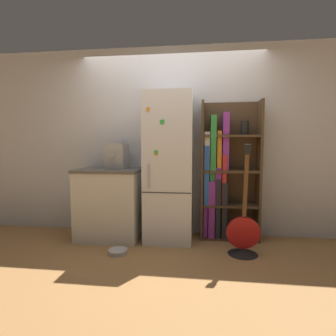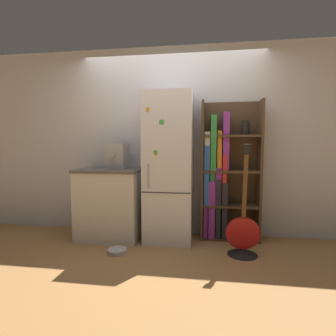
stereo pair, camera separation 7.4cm
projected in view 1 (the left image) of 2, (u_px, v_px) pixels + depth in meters
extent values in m
plane|color=#A87542|center=(168.00, 244.00, 3.34)|extent=(16.00, 16.00, 0.00)
cube|color=silver|center=(172.00, 142.00, 3.69)|extent=(8.00, 0.05, 2.60)
cube|color=silver|center=(169.00, 168.00, 3.41)|extent=(0.61, 0.57, 1.91)
cube|color=#333333|center=(166.00, 193.00, 3.15)|extent=(0.60, 0.01, 0.01)
cube|color=#B2B2B7|center=(149.00, 176.00, 3.15)|extent=(0.02, 0.02, 0.30)
cube|color=green|center=(156.00, 152.00, 3.12)|extent=(0.05, 0.02, 0.05)
cube|color=orange|center=(148.00, 109.00, 3.09)|extent=(0.04, 0.01, 0.04)
cube|color=orange|center=(156.00, 154.00, 3.13)|extent=(0.04, 0.01, 0.04)
cube|color=green|center=(162.00, 122.00, 3.08)|extent=(0.05, 0.01, 0.05)
cube|color=#4C3823|center=(202.00, 171.00, 3.50)|extent=(0.03, 0.30, 1.82)
cube|color=#4C3823|center=(259.00, 171.00, 3.41)|extent=(0.03, 0.30, 1.82)
cube|color=#4C3823|center=(229.00, 170.00, 3.59)|extent=(0.76, 0.03, 1.82)
cube|color=#4C3823|center=(229.00, 237.00, 3.53)|extent=(0.70, 0.27, 0.03)
cube|color=#4C3823|center=(229.00, 205.00, 3.49)|extent=(0.70, 0.27, 0.03)
cube|color=#4C3823|center=(230.00, 171.00, 3.45)|extent=(0.70, 0.27, 0.03)
cube|color=#4C3823|center=(231.00, 136.00, 3.41)|extent=(0.70, 0.27, 0.03)
cube|color=purple|center=(205.00, 211.00, 3.55)|extent=(0.05, 0.23, 0.65)
cube|color=purple|center=(211.00, 208.00, 3.52)|extent=(0.08, 0.25, 0.75)
cube|color=#262628|center=(218.00, 207.00, 3.52)|extent=(0.06, 0.26, 0.78)
cube|color=#262628|center=(224.00, 209.00, 3.50)|extent=(0.07, 0.24, 0.74)
cube|color=#2D59B2|center=(206.00, 175.00, 3.49)|extent=(0.06, 0.25, 0.77)
cube|color=#338C3F|center=(212.00, 186.00, 3.51)|extent=(0.07, 0.22, 0.47)
cube|color=purple|center=(218.00, 185.00, 3.49)|extent=(0.07, 0.23, 0.49)
cube|color=red|center=(224.00, 179.00, 3.47)|extent=(0.05, 0.23, 0.66)
cube|color=silver|center=(207.00, 151.00, 3.47)|extent=(0.07, 0.22, 0.50)
cube|color=#338C3F|center=(213.00, 143.00, 3.44)|extent=(0.07, 0.26, 0.71)
cube|color=orange|center=(219.00, 151.00, 3.45)|extent=(0.06, 0.22, 0.51)
cube|color=purple|center=(225.00, 142.00, 3.42)|extent=(0.08, 0.20, 0.74)
cylinder|color=black|center=(245.00, 128.00, 3.38)|extent=(0.10, 0.10, 0.18)
cube|color=beige|center=(110.00, 205.00, 3.53)|extent=(0.81, 0.62, 0.90)
cube|color=#5B5651|center=(110.00, 170.00, 3.49)|extent=(0.83, 0.64, 0.04)
cube|color=#A5A39E|center=(117.00, 156.00, 3.52)|extent=(0.26, 0.32, 0.33)
cylinder|color=#A5A39E|center=(112.00, 155.00, 3.33)|extent=(0.04, 0.06, 0.04)
cone|color=black|center=(243.00, 251.00, 3.02)|extent=(0.34, 0.34, 0.06)
cylinder|color=#B21919|center=(243.00, 233.00, 3.00)|extent=(0.38, 0.10, 0.38)
cube|color=brown|center=(246.00, 186.00, 2.87)|extent=(0.04, 0.12, 0.71)
cube|color=black|center=(247.00, 149.00, 2.78)|extent=(0.07, 0.04, 0.11)
cylinder|color=#B7B7BC|center=(118.00, 251.00, 3.03)|extent=(0.22, 0.22, 0.05)
torus|color=#B7B7BC|center=(118.00, 250.00, 3.03)|extent=(0.22, 0.22, 0.01)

